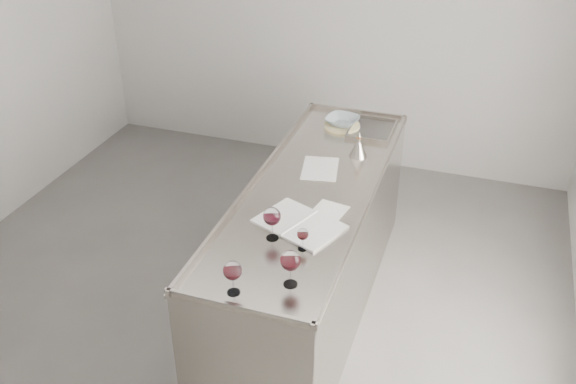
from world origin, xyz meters
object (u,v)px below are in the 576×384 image
(wine_glass_left, at_px, (233,271))
(wine_funnel, at_px, (358,149))
(notebook, at_px, (299,224))
(ceramic_bowl, at_px, (342,121))
(counter, at_px, (311,249))
(wine_glass_right, at_px, (290,261))
(wine_glass_middle, at_px, (272,217))
(wine_glass_small, at_px, (303,235))

(wine_glass_left, height_order, wine_funnel, wine_glass_left)
(notebook, bearing_deg, wine_glass_left, -78.22)
(notebook, xyz_separation_m, ceramic_bowl, (-0.10, 1.33, 0.04))
(wine_glass_left, relative_size, ceramic_bowl, 0.77)
(counter, bearing_deg, notebook, -83.31)
(wine_funnel, bearing_deg, wine_glass_right, -90.11)
(counter, xyz_separation_m, ceramic_bowl, (-0.05, 0.91, 0.52))
(counter, xyz_separation_m, wine_glass_middle, (-0.05, -0.59, 0.60))
(notebook, distance_m, ceramic_bowl, 1.34)
(wine_glass_middle, distance_m, wine_funnel, 1.11)
(counter, relative_size, ceramic_bowl, 10.19)
(wine_glass_left, xyz_separation_m, wine_glass_middle, (0.02, 0.49, 0.01))
(ceramic_bowl, bearing_deg, wine_glass_middle, -90.16)
(wine_glass_left, bearing_deg, wine_glass_right, 31.26)
(counter, distance_m, notebook, 0.63)
(wine_glass_small, bearing_deg, wine_glass_middle, 167.31)
(counter, height_order, wine_glass_small, wine_glass_small)
(wine_glass_left, distance_m, ceramic_bowl, 2.00)
(counter, xyz_separation_m, wine_funnel, (0.17, 0.50, 0.52))
(wine_glass_middle, distance_m, notebook, 0.24)
(notebook, bearing_deg, wine_glass_small, -45.62)
(wine_glass_left, xyz_separation_m, wine_funnel, (0.24, 1.58, -0.07))
(wine_glass_middle, bearing_deg, wine_funnel, 78.43)
(counter, relative_size, wine_glass_middle, 12.57)
(wine_glass_left, distance_m, wine_glass_small, 0.50)
(wine_glass_right, xyz_separation_m, wine_funnel, (0.00, 1.43, -0.09))
(ceramic_bowl, bearing_deg, wine_glass_small, -83.25)
(wine_glass_left, bearing_deg, notebook, 79.54)
(counter, bearing_deg, wine_glass_left, -93.88)
(notebook, bearing_deg, ceramic_bowl, 116.38)
(wine_glass_middle, xyz_separation_m, wine_glass_right, (0.22, -0.35, 0.00))
(wine_funnel, bearing_deg, wine_glass_left, -98.80)
(counter, height_order, ceramic_bowl, ceramic_bowl)
(counter, bearing_deg, ceramic_bowl, 92.95)
(wine_glass_middle, bearing_deg, ceramic_bowl, 89.84)
(wine_glass_small, height_order, wine_funnel, wine_funnel)
(wine_glass_small, distance_m, notebook, 0.24)
(wine_glass_right, distance_m, wine_funnel, 1.44)
(wine_glass_middle, relative_size, ceramic_bowl, 0.81)
(wine_glass_middle, relative_size, wine_glass_right, 0.97)
(counter, height_order, notebook, counter)
(wine_glass_middle, height_order, notebook, wine_glass_middle)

